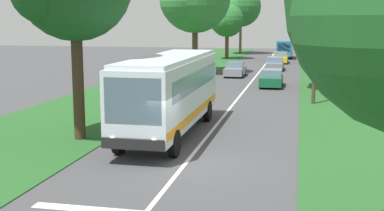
{
  "coord_description": "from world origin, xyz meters",
  "views": [
    {
      "loc": [
        -18.14,
        -4.11,
        5.38
      ],
      "look_at": [
        3.62,
        0.54,
        1.6
      ],
      "focal_mm": 47.15,
      "sensor_mm": 36.0,
      "label": 1
    }
  ],
  "objects_px": {
    "trailing_car_2": "(275,64)",
    "roadside_tree_right_2": "(318,4)",
    "utility_pole": "(315,44)",
    "coach_bus": "(170,90)",
    "roadside_tree_right_3": "(310,10)",
    "trailing_minibus_0": "(285,47)",
    "trailing_car_0": "(271,78)",
    "trailing_car_1": "(235,69)",
    "roadside_tree_left_0": "(240,8)",
    "trailing_car_3": "(281,58)",
    "roadside_tree_left_2": "(226,21)"
  },
  "relations": [
    {
      "from": "coach_bus",
      "to": "utility_pole",
      "type": "bearing_deg",
      "value": -33.51
    },
    {
      "from": "trailing_car_0",
      "to": "trailing_minibus_0",
      "type": "bearing_deg",
      "value": -0.1
    },
    {
      "from": "coach_bus",
      "to": "trailing_car_2",
      "type": "relative_size",
      "value": 2.6
    },
    {
      "from": "trailing_car_3",
      "to": "utility_pole",
      "type": "xyz_separation_m",
      "value": [
        -31.63,
        -3.3,
        3.19
      ]
    },
    {
      "from": "roadside_tree_left_0",
      "to": "roadside_tree_right_3",
      "type": "xyz_separation_m",
      "value": [
        -11.14,
        -10.71,
        -0.63
      ]
    },
    {
      "from": "roadside_tree_left_2",
      "to": "trailing_car_2",
      "type": "bearing_deg",
      "value": -152.61
    },
    {
      "from": "roadside_tree_left_0",
      "to": "utility_pole",
      "type": "bearing_deg",
      "value": -167.68
    },
    {
      "from": "roadside_tree_left_0",
      "to": "trailing_car_0",
      "type": "bearing_deg",
      "value": -169.52
    },
    {
      "from": "trailing_car_3",
      "to": "roadside_tree_right_3",
      "type": "height_order",
      "value": "roadside_tree_right_3"
    },
    {
      "from": "trailing_car_1",
      "to": "trailing_car_2",
      "type": "relative_size",
      "value": 1.0
    },
    {
      "from": "trailing_minibus_0",
      "to": "roadside_tree_left_0",
      "type": "height_order",
      "value": "roadside_tree_left_0"
    },
    {
      "from": "trailing_car_0",
      "to": "roadside_tree_left_2",
      "type": "xyz_separation_m",
      "value": [
        28.6,
        7.9,
        4.57
      ]
    },
    {
      "from": "coach_bus",
      "to": "roadside_tree_right_3",
      "type": "xyz_separation_m",
      "value": [
        47.45,
        -7.03,
        4.53
      ]
    },
    {
      "from": "roadside_tree_right_2",
      "to": "trailing_car_3",
      "type": "bearing_deg",
      "value": 54.54
    },
    {
      "from": "trailing_car_3",
      "to": "trailing_minibus_0",
      "type": "xyz_separation_m",
      "value": [
        8.58,
        -0.21,
        0.88
      ]
    },
    {
      "from": "roadside_tree_left_2",
      "to": "utility_pole",
      "type": "bearing_deg",
      "value": -163.32
    },
    {
      "from": "coach_bus",
      "to": "roadside_tree_right_3",
      "type": "height_order",
      "value": "roadside_tree_right_3"
    },
    {
      "from": "trailing_car_0",
      "to": "roadside_tree_left_0",
      "type": "xyz_separation_m",
      "value": [
        39.94,
        7.39,
        6.64
      ]
    },
    {
      "from": "coach_bus",
      "to": "roadside_tree_right_2",
      "type": "distance_m",
      "value": 40.08
    },
    {
      "from": "trailing_car_0",
      "to": "trailing_car_1",
      "type": "xyz_separation_m",
      "value": [
        7.01,
        3.87,
        0.0
      ]
    },
    {
      "from": "trailing_car_3",
      "to": "trailing_minibus_0",
      "type": "height_order",
      "value": "trailing_minibus_0"
    },
    {
      "from": "trailing_car_2",
      "to": "trailing_minibus_0",
      "type": "relative_size",
      "value": 0.72
    },
    {
      "from": "roadside_tree_left_2",
      "to": "roadside_tree_right_3",
      "type": "xyz_separation_m",
      "value": [
        0.21,
        -11.22,
        1.45
      ]
    },
    {
      "from": "coach_bus",
      "to": "trailing_car_3",
      "type": "relative_size",
      "value": 2.6
    },
    {
      "from": "coach_bus",
      "to": "trailing_minibus_0",
      "type": "relative_size",
      "value": 1.86
    },
    {
      "from": "trailing_car_2",
      "to": "roadside_tree_left_2",
      "type": "distance_m",
      "value": 16.92
    },
    {
      "from": "roadside_tree_right_2",
      "to": "roadside_tree_right_3",
      "type": "bearing_deg",
      "value": 4.98
    },
    {
      "from": "trailing_car_0",
      "to": "roadside_tree_left_0",
      "type": "distance_m",
      "value": 41.16
    },
    {
      "from": "trailing_car_3",
      "to": "utility_pole",
      "type": "bearing_deg",
      "value": -174.03
    },
    {
      "from": "roadside_tree_right_3",
      "to": "trailing_car_0",
      "type": "bearing_deg",
      "value": 173.42
    },
    {
      "from": "roadside_tree_left_2",
      "to": "coach_bus",
      "type": "bearing_deg",
      "value": -174.93
    },
    {
      "from": "trailing_car_2",
      "to": "trailing_car_3",
      "type": "relative_size",
      "value": 1.0
    },
    {
      "from": "trailing_car_0",
      "to": "roadside_tree_left_0",
      "type": "height_order",
      "value": "roadside_tree_left_0"
    },
    {
      "from": "trailing_car_0",
      "to": "utility_pole",
      "type": "distance_m",
      "value": 9.43
    },
    {
      "from": "roadside_tree_left_0",
      "to": "utility_pole",
      "type": "relative_size",
      "value": 1.45
    },
    {
      "from": "roadside_tree_right_3",
      "to": "trailing_car_2",
      "type": "bearing_deg",
      "value": 165.75
    },
    {
      "from": "trailing_car_3",
      "to": "roadside_tree_right_2",
      "type": "distance_m",
      "value": 8.41
    },
    {
      "from": "coach_bus",
      "to": "roadside_tree_left_0",
      "type": "relative_size",
      "value": 1.05
    },
    {
      "from": "trailing_car_0",
      "to": "trailing_minibus_0",
      "type": "xyz_separation_m",
      "value": [
        31.92,
        -0.06,
        0.88
      ]
    },
    {
      "from": "trailing_car_0",
      "to": "trailing_minibus_0",
      "type": "height_order",
      "value": "trailing_minibus_0"
    },
    {
      "from": "roadside_tree_right_3",
      "to": "roadside_tree_right_2",
      "type": "bearing_deg",
      "value": -175.02
    },
    {
      "from": "trailing_car_0",
      "to": "utility_pole",
      "type": "relative_size",
      "value": 0.58
    },
    {
      "from": "roadside_tree_right_2",
      "to": "trailing_car_0",
      "type": "bearing_deg",
      "value": 168.71
    },
    {
      "from": "roadside_tree_left_0",
      "to": "utility_pole",
      "type": "distance_m",
      "value": 49.49
    },
    {
      "from": "trailing_car_2",
      "to": "roadside_tree_right_2",
      "type": "height_order",
      "value": "roadside_tree_right_2"
    },
    {
      "from": "trailing_car_2",
      "to": "utility_pole",
      "type": "relative_size",
      "value": 0.58
    },
    {
      "from": "roadside_tree_left_0",
      "to": "coach_bus",
      "type": "bearing_deg",
      "value": -176.41
    },
    {
      "from": "trailing_car_2",
      "to": "trailing_minibus_0",
      "type": "xyz_separation_m",
      "value": [
        17.79,
        -0.46,
        0.88
      ]
    },
    {
      "from": "trailing_minibus_0",
      "to": "roadside_tree_right_2",
      "type": "relative_size",
      "value": 0.62
    },
    {
      "from": "utility_pole",
      "to": "trailing_minibus_0",
      "type": "bearing_deg",
      "value": 4.4
    }
  ]
}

